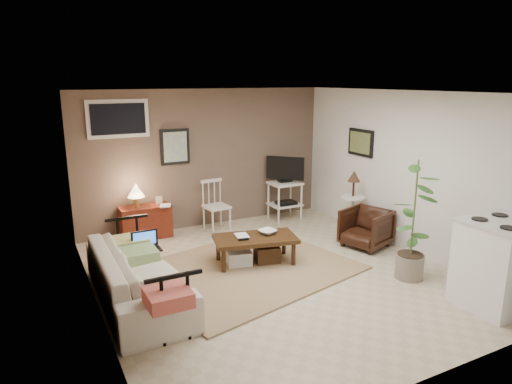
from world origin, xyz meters
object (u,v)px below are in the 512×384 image
coffee_table (255,248)px  spindle_chair (216,207)px  tv_stand (285,187)px  red_console (145,219)px  side_table (353,195)px  armchair (366,226)px  sofa (137,267)px  stove (498,264)px  potted_plant (414,216)px

coffee_table → spindle_chair: 1.70m
spindle_chair → tv_stand: size_ratio=0.73×
red_console → spindle_chair: 1.22m
coffee_table → side_table: 2.13m
tv_stand → armchair: size_ratio=1.78×
tv_stand → sofa: bearing=-148.2°
tv_stand → stove: size_ratio=1.15×
sofa → stove: (3.64, -2.01, 0.09)m
spindle_chair → tv_stand: tv_stand is taller
potted_plant → stove: 1.11m
red_console → side_table: size_ratio=0.86×
sofa → red_console: bearing=-16.2°
coffee_table → potted_plant: size_ratio=0.77×
red_console → spindle_chair: red_console is taller
coffee_table → sofa: sofa is taller
coffee_table → armchair: 1.87m
tv_stand → stove: tv_stand is taller
side_table → armchair: bearing=-108.0°
red_console → tv_stand: bearing=-3.5°
sofa → armchair: 3.59m
side_table → stove: (-0.13, -2.75, -0.17)m
armchair → tv_stand: bearing=174.1°
stove → spindle_chair: bearing=114.0°
spindle_chair → tv_stand: 1.38m
tv_stand → potted_plant: bearing=-87.7°
red_console → potted_plant: size_ratio=0.58×
spindle_chair → red_console: bearing=174.3°
side_table → sofa: bearing=-169.0°
sofa → tv_stand: size_ratio=1.84×
coffee_table → stove: 3.04m
tv_stand → potted_plant: 3.00m
sofa → spindle_chair: (1.84, 2.02, -0.02)m
potted_plant → coffee_table: bearing=140.0°
coffee_table → spindle_chair: spindle_chair is taller
coffee_table → potted_plant: (1.60, -1.34, 0.62)m
spindle_chair → armchair: size_ratio=1.31×
sofa → side_table: (3.77, 0.73, 0.25)m
armchair → potted_plant: 1.31m
side_table → potted_plant: 1.80m
armchair → stove: stove is taller
coffee_table → side_table: bearing=11.0°
spindle_chair → armchair: bearing=-46.8°
potted_plant → tv_stand: bearing=92.3°
tv_stand → potted_plant: (0.12, -2.99, 0.23)m
red_console → armchair: red_console is taller
sofa → stove: 4.16m
potted_plant → stove: bearing=-72.8°
sofa → coffee_table: bearing=-79.0°
sofa → side_table: side_table is taller
coffee_table → tv_stand: bearing=48.1°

